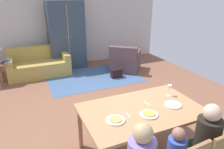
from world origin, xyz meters
TOP-DOWN VIEW (x-y plane):
  - ground_plane at (0.00, 0.48)m, footprint 6.45×6.16m
  - back_wall at (0.00, 3.61)m, footprint 6.45×0.10m
  - dining_table at (-0.12, -1.21)m, footprint 1.71×1.08m
  - plate_near_man at (-0.59, -1.33)m, footprint 0.25×0.25m
  - pizza_near_man at (-0.59, -1.33)m, footprint 0.17×0.17m
  - plate_near_child at (-0.12, -1.39)m, footprint 0.25×0.25m
  - pizza_near_child at (-0.12, -1.39)m, footprint 0.17×0.17m
  - plate_near_woman at (0.35, -1.31)m, footprint 0.25×0.25m
  - wine_glass at (0.49, -1.03)m, footprint 0.07×0.07m
  - fork at (-0.38, -1.26)m, footprint 0.02×0.15m
  - knife at (0.03, -1.11)m, footprint 0.03×0.17m
  - person_woman at (0.35, -1.93)m, footprint 0.30×0.40m
  - area_rug at (0.26, 2.03)m, footprint 2.60×1.80m
  - couch at (-1.13, 2.89)m, footprint 1.73×0.86m
  - armchair at (1.39, 2.19)m, footprint 1.20×1.21m
  - armoire at (-0.17, 3.22)m, footprint 1.10×0.59m
  - side_table at (-2.13, 2.63)m, footprint 0.56×0.56m
  - book_lower at (-1.95, 2.66)m, footprint 0.22×0.16m
  - book_upper at (-1.94, 2.59)m, footprint 0.22×0.16m
  - handbag at (0.87, 1.73)m, footprint 0.32×0.16m

SIDE VIEW (x-z plane):
  - ground_plane at x=0.00m, z-range -0.02..0.00m
  - area_rug at x=0.26m, z-range 0.00..0.01m
  - handbag at x=0.87m, z-range 0.00..0.26m
  - couch at x=-1.13m, z-range -0.11..0.71m
  - armchair at x=1.39m, z-range -0.09..0.73m
  - side_table at x=-2.13m, z-range 0.09..0.67m
  - person_woman at x=0.35m, z-range -0.04..1.07m
  - book_lower at x=-1.95m, z-range 0.58..0.61m
  - book_upper at x=-1.94m, z-range 0.61..0.64m
  - dining_table at x=-0.12m, z-range 0.31..1.07m
  - fork at x=-0.38m, z-range 0.76..0.77m
  - knife at x=0.03m, z-range 0.76..0.77m
  - plate_near_man at x=-0.59m, z-range 0.76..0.78m
  - plate_near_child at x=-0.12m, z-range 0.76..0.78m
  - plate_near_woman at x=0.35m, z-range 0.76..0.78m
  - pizza_near_man at x=-0.59m, z-range 0.78..0.79m
  - pizza_near_child at x=-0.12m, z-range 0.78..0.79m
  - wine_glass at x=0.49m, z-range 0.80..0.99m
  - armoire at x=-0.17m, z-range 0.00..2.10m
  - back_wall at x=0.00m, z-range 0.00..2.70m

